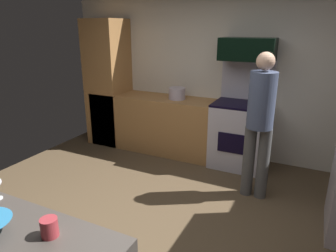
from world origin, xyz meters
The scene contains 9 objects.
ground_plane centered at (0.00, 0.00, -0.01)m, with size 5.20×4.80×0.02m, color brown.
wall_back centered at (0.00, 2.34, 1.30)m, with size 5.20×0.12×2.60m, color beige.
lower_cabinet_run centered at (-0.90, 1.98, 0.45)m, with size 2.40×0.60×0.90m, color #AA7642.
cabinet_column centered at (-1.90, 1.98, 1.05)m, with size 0.60×0.60×2.10m, color #AA7642.
oven_range centered at (0.41, 1.97, 0.52)m, with size 0.76×0.65×1.53m.
microwave centered at (0.41, 2.06, 1.68)m, with size 0.74×0.38×0.31m, color black.
person_cook centered at (0.80, 1.18, 0.97)m, with size 0.31×0.30×1.73m.
mug_coffee centered at (0.13, -1.29, 0.95)m, with size 0.09×0.09×0.11m, color #9F3038.
stock_pot centered at (-0.60, 1.98, 0.99)m, with size 0.26×0.26×0.18m, color #C1B3C5.
Camera 1 is at (1.32, -2.25, 1.99)m, focal length 32.56 mm.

